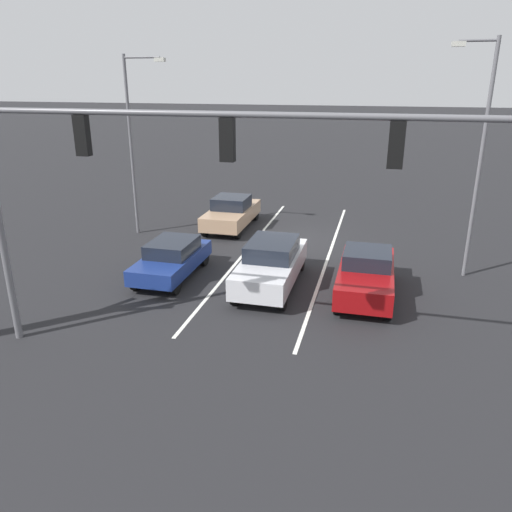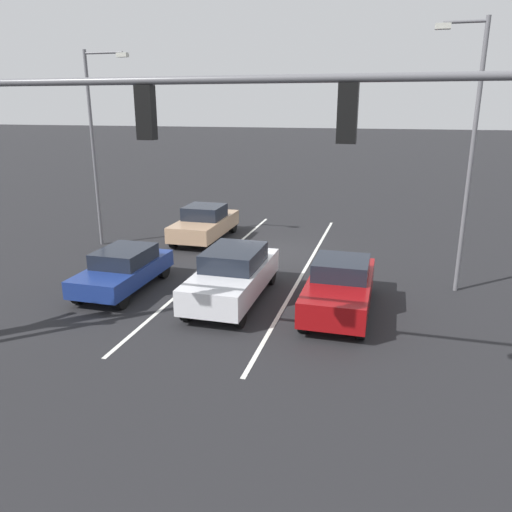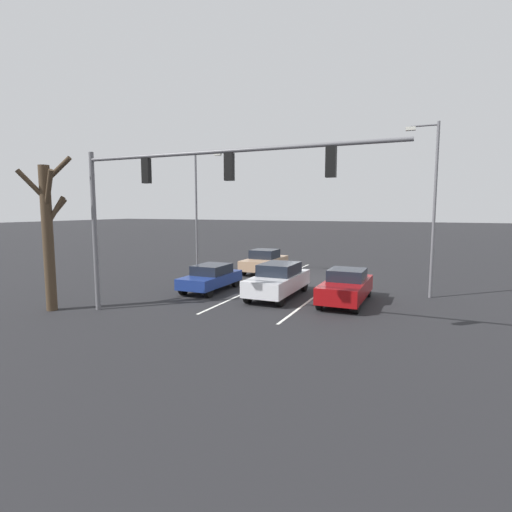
% 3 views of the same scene
% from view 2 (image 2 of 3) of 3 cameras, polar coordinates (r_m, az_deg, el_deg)
% --- Properties ---
extents(ground_plane, '(240.00, 240.00, 0.00)m').
position_cam_2_polar(ground_plane, '(21.00, 1.85, 0.53)').
color(ground_plane, black).
extents(lane_stripe_left_divider, '(0.12, 16.13, 0.01)m').
position_cam_2_polar(lane_stripe_left_divider, '(18.73, 5.61, -1.56)').
color(lane_stripe_left_divider, silver).
rests_on(lane_stripe_left_divider, ground_plane).
extents(lane_stripe_center_divider, '(0.12, 16.13, 0.01)m').
position_cam_2_polar(lane_stripe_center_divider, '(19.59, -4.59, -0.71)').
color(lane_stripe_center_divider, silver).
rests_on(lane_stripe_center_divider, ground_plane).
extents(car_silver_midlane_front, '(1.84, 4.80, 1.65)m').
position_cam_2_polar(car_silver_midlane_front, '(15.54, -2.64, -2.11)').
color(car_silver_midlane_front, silver).
rests_on(car_silver_midlane_front, ground_plane).
extents(car_navy_rightlane_front, '(1.73, 4.07, 1.38)m').
position_cam_2_polar(car_navy_rightlane_front, '(17.02, -14.87, -1.40)').
color(car_navy_rightlane_front, navy).
rests_on(car_navy_rightlane_front, ground_plane).
extents(car_maroon_leftlane_front, '(1.80, 4.54, 1.55)m').
position_cam_2_polar(car_maroon_leftlane_front, '(14.97, 9.56, -3.40)').
color(car_maroon_leftlane_front, maroon).
rests_on(car_maroon_leftlane_front, ground_plane).
extents(car_tan_rightlane_second, '(1.87, 4.47, 1.57)m').
position_cam_2_polar(car_tan_rightlane_second, '(22.79, -5.88, 3.77)').
color(car_tan_rightlane_second, tan).
rests_on(car_tan_rightlane_second, ground_plane).
extents(traffic_signal_gantry, '(12.48, 0.37, 6.62)m').
position_cam_2_polar(traffic_signal_gantry, '(10.79, -23.00, 11.34)').
color(traffic_signal_gantry, slate).
rests_on(traffic_signal_gantry, ground_plane).
extents(street_lamp_right_shoulder, '(1.97, 0.24, 8.02)m').
position_cam_2_polar(street_lamp_right_shoulder, '(22.29, -17.74, 12.82)').
color(street_lamp_right_shoulder, slate).
rests_on(street_lamp_right_shoulder, ground_plane).
extents(street_lamp_left_shoulder, '(1.50, 0.24, 8.35)m').
position_cam_2_polar(street_lamp_left_shoulder, '(16.91, 23.07, 11.60)').
color(street_lamp_left_shoulder, slate).
rests_on(street_lamp_left_shoulder, ground_plane).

